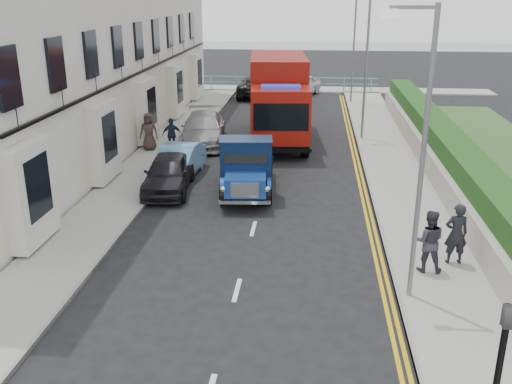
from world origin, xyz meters
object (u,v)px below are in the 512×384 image
(lamp_near, at_px, (419,143))
(parked_car_front, at_px, (168,173))
(red_lorry, at_px, (278,97))
(bedford_lorry, at_px, (246,171))
(pedestrian_east_near, at_px, (456,234))
(lamp_far, at_px, (352,43))
(lamp_mid, at_px, (364,60))

(lamp_near, distance_m, parked_car_front, 11.22)
(red_lorry, xyz_separation_m, parked_car_front, (-3.64, -8.18, -1.51))
(bedford_lorry, bearing_deg, red_lorry, 80.79)
(parked_car_front, bearing_deg, lamp_near, -48.15)
(parked_car_front, bearing_deg, pedestrian_east_near, -34.87)
(lamp_near, distance_m, bedford_lorry, 8.93)
(bedford_lorry, bearing_deg, lamp_far, 70.82)
(lamp_near, xyz_separation_m, lamp_mid, (0.00, 16.00, 0.00))
(lamp_near, xyz_separation_m, parked_car_front, (-7.78, 7.39, -3.30))
(red_lorry, bearing_deg, pedestrian_east_near, -72.48)
(lamp_near, relative_size, bedford_lorry, 1.45)
(parked_car_front, bearing_deg, bedford_lorry, -12.76)
(lamp_near, bearing_deg, pedestrian_east_near, 50.34)
(bedford_lorry, bearing_deg, pedestrian_east_near, -43.61)
(lamp_far, relative_size, bedford_lorry, 1.45)
(lamp_far, bearing_deg, parked_car_front, -112.68)
(lamp_near, relative_size, pedestrian_east_near, 4.04)
(red_lorry, bearing_deg, lamp_far, 63.08)
(lamp_far, bearing_deg, bedford_lorry, -103.99)
(lamp_near, relative_size, red_lorry, 0.86)
(bedford_lorry, height_order, pedestrian_east_near, bedford_lorry)
(lamp_far, bearing_deg, pedestrian_east_near, -86.21)
(lamp_mid, distance_m, lamp_far, 10.00)
(parked_car_front, distance_m, pedestrian_east_near, 10.85)
(red_lorry, distance_m, parked_car_front, 9.08)
(parked_car_front, bearing_deg, lamp_far, 62.70)
(red_lorry, height_order, pedestrian_east_near, red_lorry)
(lamp_near, bearing_deg, lamp_mid, 90.00)
(lamp_mid, height_order, lamp_far, same)
(lamp_far, height_order, bedford_lorry, lamp_far)
(pedestrian_east_near, bearing_deg, bedford_lorry, -44.49)
(pedestrian_east_near, bearing_deg, parked_car_front, -36.31)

